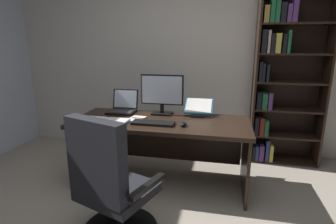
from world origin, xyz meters
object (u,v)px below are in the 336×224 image
Objects in this scene: office_chair at (110,191)px; pen at (138,118)px; open_binder at (103,121)px; bookshelf at (281,80)px; computer_mouse at (183,124)px; desk at (162,135)px; reading_stand_with_book at (199,107)px; laptop at (123,107)px; notepad at (136,119)px; monitor at (162,94)px; keyboard at (153,123)px.

pen is (-0.08, 0.93, 0.30)m from office_chair.
bookshelf is at bearing 31.48° from open_binder.
open_binder is (-1.85, -1.09, -0.33)m from bookshelf.
bookshelf is 19.67× the size of computer_mouse.
desk is 0.51m from reading_stand_with_book.
pen is at bearing -159.88° from desk.
bookshelf is at bearing 44.91° from computer_mouse.
pen is (-0.50, 0.14, -0.01)m from computer_mouse.
laptop reaches higher than notepad.
desk is 0.40m from computer_mouse.
open_binder is 3.69× the size of pen.
notepad is at bearing -161.33° from desk.
computer_mouse is 0.74× the size of pen.
laptop is at bearing -160.55° from bookshelf.
bookshelf is 2.03× the size of office_chair.
laptop is 1.45× the size of notepad.
desk is at bearing -76.65° from monitor.
keyboard is 4.04× the size of computer_mouse.
desk is 0.32m from pen.
notepad is (-0.26, -0.09, 0.19)m from desk.
bookshelf is 1.51m from computer_mouse.
office_chair is 0.95m from computer_mouse.
keyboard is at bearing 101.17° from office_chair.
open_binder is (-0.81, -0.05, -0.01)m from computer_mouse.
keyboard is 3.00× the size of pen.
monitor reaches higher than keyboard.
reading_stand_with_book is at bearing 77.82° from computer_mouse.
laptop is 1.00× the size of reading_stand_with_book.
laptop is at bearing 133.69° from notepad.
keyboard is (0.12, 0.80, 0.30)m from office_chair.
open_binder is at bearing -147.43° from notepad.
laptop is 0.87m from reading_stand_with_book.
notepad is (-1.56, -0.90, -0.33)m from bookshelf.
office_chair is at bearing -128.54° from bookshelf.
bookshelf reaches higher than notepad.
computer_mouse is 0.52m from pen.
desk is 0.89× the size of bookshelf.
computer_mouse is at bearing -135.09° from bookshelf.
pen is (-1.54, -0.90, -0.32)m from bookshelf.
monitor reaches higher than desk.
laptop reaches higher than computer_mouse.
monitor is 0.40m from notepad.
bookshelf reaches higher than pen.
monitor is (-1.34, -0.64, -0.11)m from bookshelf.
bookshelf is at bearing 25.63° from monitor.
office_chair is 3.31× the size of laptop.
desk is 0.45m from monitor.
office_chair is 0.89m from open_binder.
computer_mouse is at bearing -27.49° from laptop.
reading_stand_with_book is at bearing 10.16° from monitor.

